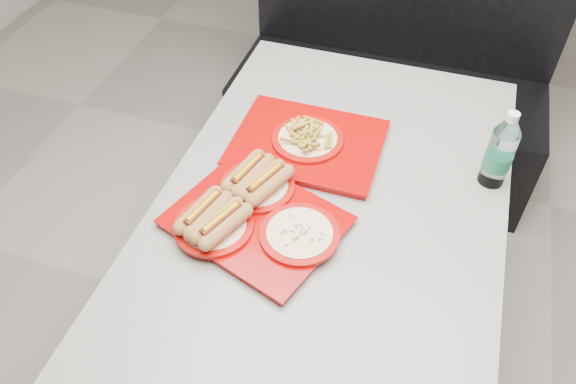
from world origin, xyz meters
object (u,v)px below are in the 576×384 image
(diner_table, at_px, (328,241))
(tray_near, at_px, (251,212))
(tray_far, at_px, (308,141))
(booth_bench, at_px, (390,82))
(water_bottle, at_px, (500,153))

(diner_table, height_order, tray_near, tray_near)
(diner_table, bearing_deg, tray_far, 122.91)
(booth_bench, height_order, tray_far, booth_bench)
(booth_bench, bearing_deg, diner_table, -90.00)
(tray_near, bearing_deg, diner_table, 35.89)
(tray_far, bearing_deg, booth_bench, 82.27)
(diner_table, distance_m, water_bottle, 0.52)
(booth_bench, distance_m, water_bottle, 1.07)
(diner_table, height_order, water_bottle, water_bottle)
(diner_table, distance_m, booth_bench, 1.11)
(tray_near, relative_size, tray_far, 1.15)
(tray_far, bearing_deg, diner_table, -57.09)
(diner_table, height_order, tray_far, tray_far)
(tray_near, distance_m, water_bottle, 0.67)
(diner_table, height_order, booth_bench, booth_bench)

